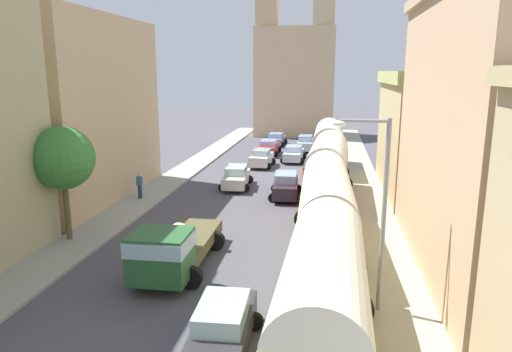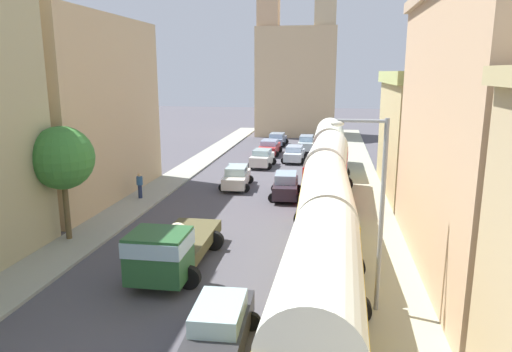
{
  "view_description": "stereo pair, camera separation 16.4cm",
  "coord_description": "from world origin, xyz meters",
  "px_view_note": "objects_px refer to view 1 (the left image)",
  "views": [
    {
      "loc": [
        4.61,
        -5.57,
        8.21
      ],
      "look_at": [
        0.0,
        23.75,
        1.58
      ],
      "focal_mm": 32.85,
      "sensor_mm": 36.0,
      "label": 1
    },
    {
      "loc": [
        4.77,
        -5.54,
        8.21
      ],
      "look_at": [
        0.0,
        23.75,
        1.58
      ],
      "focal_mm": 32.85,
      "sensor_mm": 36.0,
      "label": 2
    }
  ],
  "objects_px": {
    "pedestrian_0": "(140,185)",
    "parked_bus_3": "(329,145)",
    "car_4": "(222,328)",
    "parked_bus_0": "(323,295)",
    "car_5": "(286,185)",
    "parked_bus_2": "(328,166)",
    "cargo_truck_0": "(172,247)",
    "car_3": "(276,139)",
    "car_7": "(305,143)",
    "car_0": "(236,177)",
    "car_6": "(294,154)",
    "parked_bus_1": "(326,205)",
    "car_2": "(268,147)",
    "streetlamp_near": "(377,201)",
    "car_1": "(261,158)"
  },
  "relations": [
    {
      "from": "pedestrian_0",
      "to": "parked_bus_3",
      "type": "bearing_deg",
      "value": 42.67
    },
    {
      "from": "parked_bus_3",
      "to": "car_4",
      "type": "distance_m",
      "value": 27.01
    },
    {
      "from": "parked_bus_0",
      "to": "car_5",
      "type": "distance_m",
      "value": 18.29
    },
    {
      "from": "parked_bus_2",
      "to": "cargo_truck_0",
      "type": "bearing_deg",
      "value": -115.86
    },
    {
      "from": "cargo_truck_0",
      "to": "car_3",
      "type": "xyz_separation_m",
      "value": [
        0.25,
        35.18,
        -0.48
      ]
    },
    {
      "from": "parked_bus_2",
      "to": "parked_bus_3",
      "type": "xyz_separation_m",
      "value": [
        0.0,
        9.0,
        0.01
      ]
    },
    {
      "from": "parked_bus_2",
      "to": "car_7",
      "type": "bearing_deg",
      "value": 97.26
    },
    {
      "from": "parked_bus_0",
      "to": "car_0",
      "type": "relative_size",
      "value": 1.86
    },
    {
      "from": "car_6",
      "to": "pedestrian_0",
      "type": "height_order",
      "value": "pedestrian_0"
    },
    {
      "from": "parked_bus_1",
      "to": "car_2",
      "type": "height_order",
      "value": "parked_bus_1"
    },
    {
      "from": "car_4",
      "to": "parked_bus_2",
      "type": "bearing_deg",
      "value": 80.66
    },
    {
      "from": "streetlamp_near",
      "to": "parked_bus_3",
      "type": "bearing_deg",
      "value": 93.99
    },
    {
      "from": "parked_bus_1",
      "to": "car_6",
      "type": "height_order",
      "value": "parked_bus_1"
    },
    {
      "from": "cargo_truck_0",
      "to": "car_1",
      "type": "bearing_deg",
      "value": 89.03
    },
    {
      "from": "pedestrian_0",
      "to": "car_7",
      "type": "bearing_deg",
      "value": 65.55
    },
    {
      "from": "parked_bus_3",
      "to": "pedestrian_0",
      "type": "xyz_separation_m",
      "value": [
        -12.04,
        -11.1,
        -1.26
      ]
    },
    {
      "from": "parked_bus_2",
      "to": "car_2",
      "type": "height_order",
      "value": "parked_bus_2"
    },
    {
      "from": "car_3",
      "to": "parked_bus_0",
      "type": "bearing_deg",
      "value": -81.64
    },
    {
      "from": "car_7",
      "to": "car_6",
      "type": "bearing_deg",
      "value": -97.02
    },
    {
      "from": "car_6",
      "to": "streetlamp_near",
      "type": "xyz_separation_m",
      "value": [
        4.85,
        -27.54,
        3.29
      ]
    },
    {
      "from": "parked_bus_3",
      "to": "car_3",
      "type": "relative_size",
      "value": 2.12
    },
    {
      "from": "parked_bus_3",
      "to": "car_7",
      "type": "xyz_separation_m",
      "value": [
        -2.43,
        10.05,
        -1.45
      ]
    },
    {
      "from": "car_5",
      "to": "pedestrian_0",
      "type": "distance_m",
      "value": 9.56
    },
    {
      "from": "parked_bus_3",
      "to": "car_0",
      "type": "relative_size",
      "value": 1.9
    },
    {
      "from": "parked_bus_0",
      "to": "cargo_truck_0",
      "type": "relative_size",
      "value": 1.2
    },
    {
      "from": "car_5",
      "to": "pedestrian_0",
      "type": "bearing_deg",
      "value": -167.1
    },
    {
      "from": "parked_bus_1",
      "to": "parked_bus_3",
      "type": "height_order",
      "value": "parked_bus_3"
    },
    {
      "from": "parked_bus_0",
      "to": "car_7",
      "type": "bearing_deg",
      "value": 93.75
    },
    {
      "from": "cargo_truck_0",
      "to": "car_7",
      "type": "bearing_deg",
      "value": 83.26
    },
    {
      "from": "cargo_truck_0",
      "to": "car_2",
      "type": "relative_size",
      "value": 1.56
    },
    {
      "from": "car_2",
      "to": "car_6",
      "type": "bearing_deg",
      "value": -50.92
    },
    {
      "from": "parked_bus_1",
      "to": "car_7",
      "type": "height_order",
      "value": "parked_bus_1"
    },
    {
      "from": "car_3",
      "to": "car_7",
      "type": "bearing_deg",
      "value": -43.78
    },
    {
      "from": "car_3",
      "to": "car_6",
      "type": "relative_size",
      "value": 1.01
    },
    {
      "from": "parked_bus_1",
      "to": "car_3",
      "type": "distance_m",
      "value": 32.01
    },
    {
      "from": "car_4",
      "to": "streetlamp_near",
      "type": "height_order",
      "value": "streetlamp_near"
    },
    {
      "from": "car_0",
      "to": "car_1",
      "type": "relative_size",
      "value": 1.18
    },
    {
      "from": "cargo_truck_0",
      "to": "car_2",
      "type": "bearing_deg",
      "value": 89.64
    },
    {
      "from": "parked_bus_0",
      "to": "car_1",
      "type": "height_order",
      "value": "parked_bus_0"
    },
    {
      "from": "car_0",
      "to": "streetlamp_near",
      "type": "height_order",
      "value": "streetlamp_near"
    },
    {
      "from": "parked_bus_2",
      "to": "cargo_truck_0",
      "type": "xyz_separation_m",
      "value": [
        -6.19,
        -12.77,
        -1.06
      ]
    },
    {
      "from": "car_1",
      "to": "car_4",
      "type": "bearing_deg",
      "value": -84.09
    },
    {
      "from": "parked_bus_3",
      "to": "streetlamp_near",
      "type": "bearing_deg",
      "value": -86.01
    },
    {
      "from": "car_5",
      "to": "car_7",
      "type": "height_order",
      "value": "car_5"
    },
    {
      "from": "parked_bus_3",
      "to": "car_2",
      "type": "height_order",
      "value": "parked_bus_3"
    },
    {
      "from": "car_2",
      "to": "cargo_truck_0",
      "type": "bearing_deg",
      "value": -90.36
    },
    {
      "from": "car_1",
      "to": "car_7",
      "type": "relative_size",
      "value": 0.91
    },
    {
      "from": "car_2",
      "to": "car_0",
      "type": "bearing_deg",
      "value": -92.06
    },
    {
      "from": "parked_bus_3",
      "to": "car_1",
      "type": "height_order",
      "value": "parked_bus_3"
    },
    {
      "from": "parked_bus_3",
      "to": "car_6",
      "type": "xyz_separation_m",
      "value": [
        -3.19,
        3.83,
        -1.52
      ]
    }
  ]
}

